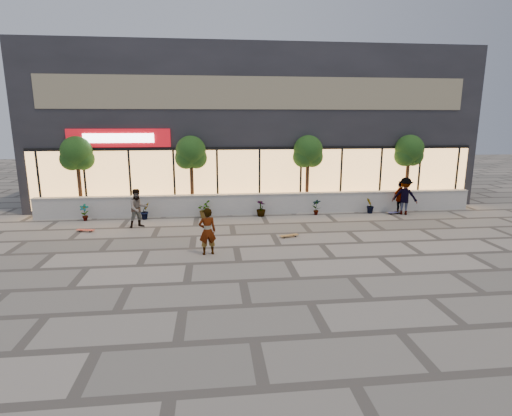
{
  "coord_description": "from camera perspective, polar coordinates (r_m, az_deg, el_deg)",
  "views": [
    {
      "loc": [
        -2.45,
        -12.66,
        4.62
      ],
      "look_at": [
        -0.79,
        2.45,
        1.3
      ],
      "focal_mm": 28.0,
      "sensor_mm": 36.0,
      "label": 1
    }
  ],
  "objects": [
    {
      "name": "planter_wall",
      "position": [
        20.23,
        0.81,
        0.63
      ],
      "size": [
        22.0,
        0.42,
        1.04
      ],
      "color": "silver",
      "rests_on": "ground"
    },
    {
      "name": "tree_east",
      "position": [
        22.94,
        21.03,
        7.42
      ],
      "size": [
        1.6,
        1.5,
        3.92
      ],
      "color": "#412717",
      "rests_on": "ground"
    },
    {
      "name": "shrub_e",
      "position": [
        20.23,
        8.61,
        0.15
      ],
      "size": [
        0.46,
        0.35,
        0.81
      ],
      "primitive_type": "imported",
      "rotation": [
        0.0,
        0.0,
        3.28
      ],
      "color": "#173A12",
      "rests_on": "ground"
    },
    {
      "name": "tree_mideast",
      "position": [
        21.01,
        7.44,
        7.75
      ],
      "size": [
        1.6,
        1.5,
        3.92
      ],
      "color": "#412717",
      "rests_on": "ground"
    },
    {
      "name": "skateboard_right_near",
      "position": [
        21.44,
        19.12,
        -0.6
      ],
      "size": [
        0.83,
        0.32,
        0.1
      ],
      "rotation": [
        0.0,
        0.0,
        0.14
      ],
      "color": "olive",
      "rests_on": "ground"
    },
    {
      "name": "shrub_d",
      "position": [
        19.71,
        0.72,
        -0.03
      ],
      "size": [
        0.64,
        0.64,
        0.81
      ],
      "primitive_type": "imported",
      "rotation": [
        0.0,
        0.0,
        2.46
      ],
      "color": "#173A12",
      "rests_on": "ground"
    },
    {
      "name": "shrub_c",
      "position": [
        19.57,
        -7.45,
        -0.22
      ],
      "size": [
        0.68,
        0.77,
        0.81
      ],
      "primitive_type": "imported",
      "rotation": [
        0.0,
        0.0,
        1.64
      ],
      "color": "#173A12",
      "rests_on": "ground"
    },
    {
      "name": "skater_left",
      "position": [
        18.33,
        -16.51,
        -0.03
      ],
      "size": [
        1.04,
        0.96,
        1.72
      ],
      "primitive_type": "imported",
      "rotation": [
        0.0,
        0.0,
        0.48
      ],
      "color": "tan",
      "rests_on": "ground"
    },
    {
      "name": "shrub_b",
      "position": [
        19.83,
        -15.56,
        -0.41
      ],
      "size": [
        0.57,
        0.57,
        0.81
      ],
      "primitive_type": "imported",
      "rotation": [
        0.0,
        0.0,
        0.82
      ],
      "color": "#173A12",
      "rests_on": "ground"
    },
    {
      "name": "skater_right_near",
      "position": [
        21.52,
        19.89,
        1.36
      ],
      "size": [
        1.01,
        0.64,
        1.6
      ],
      "primitive_type": "imported",
      "rotation": [
        0.0,
        0.0,
        3.43
      ],
      "color": "silver",
      "rests_on": "ground"
    },
    {
      "name": "shrub_a",
      "position": [
        20.48,
        -23.31,
        -0.58
      ],
      "size": [
        0.43,
        0.29,
        0.81
      ],
      "primitive_type": "imported",
      "color": "#173A12",
      "rests_on": "ground"
    },
    {
      "name": "retail_building",
      "position": [
        25.26,
        -0.73,
        11.47
      ],
      "size": [
        24.0,
        9.17,
        8.5
      ],
      "color": "black",
      "rests_on": "ground"
    },
    {
      "name": "skater_right_far",
      "position": [
        21.36,
        20.49,
        1.6
      ],
      "size": [
        1.4,
        1.19,
        1.87
      ],
      "primitive_type": "imported",
      "rotation": [
        0.0,
        0.0,
        2.64
      ],
      "color": "maroon",
      "rests_on": "ground"
    },
    {
      "name": "tree_midwest",
      "position": [
        20.45,
        -9.28,
        7.57
      ],
      "size": [
        1.6,
        1.5,
        3.92
      ],
      "color": "#412717",
      "rests_on": "ground"
    },
    {
      "name": "skater_center",
      "position": [
        14.1,
        -6.96,
        -3.33
      ],
      "size": [
        0.67,
        0.51,
        1.68
      ],
      "primitive_type": "imported",
      "rotation": [
        0.0,
        0.0,
        3.33
      ],
      "color": "white",
      "rests_on": "ground"
    },
    {
      "name": "shrub_f",
      "position": [
        21.12,
        15.98,
        0.32
      ],
      "size": [
        0.55,
        0.57,
        0.81
      ],
      "primitive_type": "imported",
      "rotation": [
        0.0,
        0.0,
        4.1
      ],
      "color": "#173A12",
      "rests_on": "ground"
    },
    {
      "name": "skateboard_right_far",
      "position": [
        21.45,
        19.2,
        -0.59
      ],
      "size": [
        0.86,
        0.37,
        0.1
      ],
      "rotation": [
        0.0,
        0.0,
        0.19
      ],
      "color": "#4A4681",
      "rests_on": "ground"
    },
    {
      "name": "skateboard_left",
      "position": [
        18.51,
        -23.18,
        -2.9
      ],
      "size": [
        0.8,
        0.37,
        0.09
      ],
      "rotation": [
        0.0,
        0.0,
        -0.23
      ],
      "color": "red",
      "rests_on": "ground"
    },
    {
      "name": "skateboard_center",
      "position": [
        16.28,
        4.75,
        -3.92
      ],
      "size": [
        0.83,
        0.44,
        0.1
      ],
      "rotation": [
        0.0,
        0.0,
        0.3
      ],
      "color": "olive",
      "rests_on": "ground"
    },
    {
      "name": "ground",
      "position": [
        13.69,
        4.44,
        -7.43
      ],
      "size": [
        80.0,
        80.0,
        0.0
      ],
      "primitive_type": "plane",
      "color": "gray",
      "rests_on": "ground"
    },
    {
      "name": "tree_west",
      "position": [
        21.45,
        -24.22,
        6.87
      ],
      "size": [
        1.6,
        1.5,
        3.92
      ],
      "color": "#412717",
      "rests_on": "ground"
    }
  ]
}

